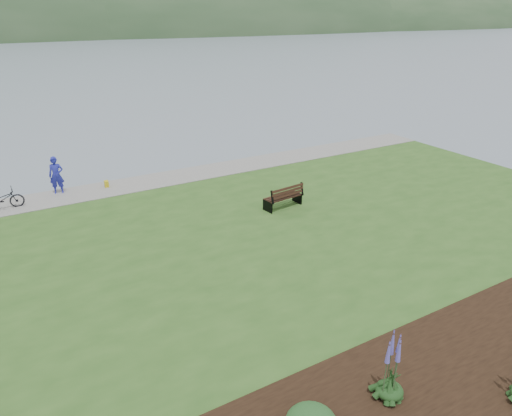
{
  "coord_description": "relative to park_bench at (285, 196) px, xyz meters",
  "views": [
    {
      "loc": [
        -6.69,
        -14.29,
        8.22
      ],
      "look_at": [
        1.32,
        -0.42,
        1.3
      ],
      "focal_mm": 32.0,
      "sensor_mm": 36.0,
      "label": 1
    }
  ],
  "objects": [
    {
      "name": "echium_4",
      "position": [
        -3.81,
        -9.99,
        0.32
      ],
      "size": [
        0.62,
        0.62,
        2.01
      ],
      "color": "#143613",
      "rests_on": "garden_bed"
    },
    {
      "name": "pannier",
      "position": [
        -6.06,
        6.4,
        -0.37
      ],
      "size": [
        0.22,
        0.32,
        0.32
      ],
      "primitive_type": "cube",
      "rotation": [
        0.0,
        0.0,
        -0.1
      ],
      "color": "gold",
      "rests_on": "lawn"
    },
    {
      "name": "far_hillside",
      "position": [
        16.56,
        169.2,
        -0.93
      ],
      "size": [
        580.0,
        80.0,
        38.0
      ],
      "primitive_type": null,
      "color": "#2C4B2A",
      "rests_on": "ground"
    },
    {
      "name": "garden_bed",
      "position": [
        -0.44,
        -10.6,
        -0.51
      ],
      "size": [
        24.0,
        4.4,
        0.04
      ],
      "primitive_type": "cube",
      "color": "black",
      "rests_on": "lawn"
    },
    {
      "name": "bicycle_a",
      "position": [
        -10.56,
        5.86,
        -0.07
      ],
      "size": [
        0.67,
        1.78,
        0.92
      ],
      "primitive_type": "imported",
      "rotation": [
        0.0,
        0.0,
        1.6
      ],
      "color": "black",
      "rests_on": "lawn"
    },
    {
      "name": "person",
      "position": [
        -8.18,
        6.7,
        0.51
      ],
      "size": [
        0.87,
        0.71,
        2.07
      ],
      "primitive_type": "imported",
      "rotation": [
        0.0,
        0.0,
        -0.29
      ],
      "color": "#22269D",
      "rests_on": "lawn"
    },
    {
      "name": "lawn",
      "position": [
        -3.44,
        -2.8,
        -0.73
      ],
      "size": [
        34.0,
        20.0,
        0.4
      ],
      "primitive_type": "cube",
      "color": "#2D571E",
      "rests_on": "ground"
    },
    {
      "name": "shoreline_path",
      "position": [
        -3.44,
        6.1,
        -0.51
      ],
      "size": [
        34.0,
        2.2,
        0.03
      ],
      "primitive_type": "cube",
      "color": "gray",
      "rests_on": "lawn"
    },
    {
      "name": "ground",
      "position": [
        -3.44,
        -0.8,
        -0.93
      ],
      "size": [
        600.0,
        600.0,
        0.0
      ],
      "primitive_type": "plane",
      "color": "slate",
      "rests_on": "ground"
    },
    {
      "name": "park_bench",
      "position": [
        0.0,
        0.0,
        0.0
      ],
      "size": [
        1.78,
        0.89,
        1.06
      ],
      "rotation": [
        0.0,
        0.0,
        0.12
      ],
      "color": "black",
      "rests_on": "lawn"
    }
  ]
}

